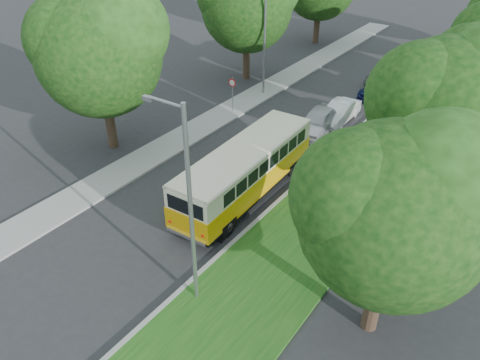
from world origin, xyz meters
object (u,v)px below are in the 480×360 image
Objects in this scene: car_silver at (318,121)px; car_grey at (390,75)px; car_blue at (383,89)px; lamppost_far at (263,38)px; vintage_bus at (245,172)px; lamppost_near at (188,204)px; car_white at (340,112)px.

car_silver is 0.83× the size of car_grey.
car_silver is 1.01× the size of car_blue.
car_grey is (0.78, 10.53, -0.02)m from car_silver.
vintage_bus is at bearing -60.71° from lamppost_far.
car_blue is (-1.35, 23.05, -3.73)m from lamppost_near.
vintage_bus reaches higher than car_blue.
lamppost_near reaches higher than lamppost_far.
car_white is (0.45, 2.23, -0.10)m from car_silver.
vintage_bus is (-2.29, 6.71, -2.97)m from lamppost_near.
vintage_bus is 19.05m from car_grey.
car_blue is at bearing 84.91° from vintage_bus.
car_silver is at bearing 90.55° from vintage_bus.
lamppost_far is 7.63m from car_white.
vintage_bus is at bearing -88.42° from car_grey.
car_silver reaches higher than car_blue.
lamppost_far is 1.90× the size of car_white.
lamppost_near is at bearing -82.52° from car_white.
car_white is 0.91× the size of car_blue.
lamppost_far is at bearing 117.49° from vintage_bus.
car_grey is at bearing 94.15° from lamppost_near.
lamppost_near is at bearing -82.99° from car_grey.
vintage_bus reaches higher than car_silver.
car_white is at bearing -89.36° from car_grey.
lamppost_near is 2.02× the size of car_white.
lamppost_near reaches higher than car_white.
car_white is (-2.19, 17.44, -3.72)m from lamppost_near.
car_blue is at bearing 93.36° from lamppost_near.
lamppost_far is at bearing -131.31° from car_grey.
vintage_bus reaches higher than car_grey.
lamppost_far is 1.42× the size of car_grey.
car_white is at bearing 87.65° from vintage_bus.
lamppost_near is 15.86m from car_silver.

